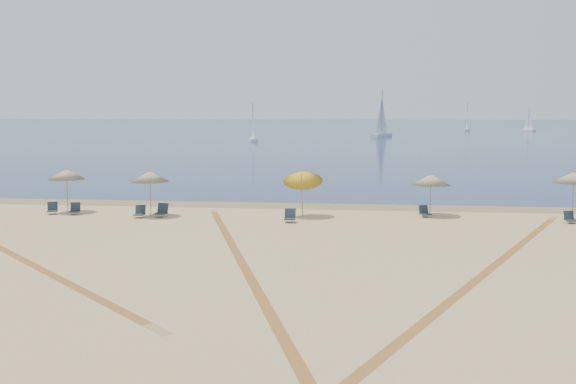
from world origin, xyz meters
name	(u,v)px	position (x,y,z in m)	size (l,w,h in m)	color
ground	(190,355)	(0.00, 0.00, 0.00)	(160.00, 160.00, 0.00)	tan
ocean	(351,126)	(0.00, 225.00, 0.01)	(500.00, 500.00, 0.00)	#0C2151
wet_sand	(296,205)	(0.00, 24.00, 0.00)	(500.00, 500.00, 0.00)	olive
umbrella_1	(66,174)	(-12.34, 19.98, 2.12)	(2.02, 2.02, 2.46)	gray
umbrella_2	(150,176)	(-7.32, 19.22, 2.13)	(2.02, 2.02, 2.47)	gray
umbrella_3	(303,176)	(0.80, 19.90, 2.17)	(2.11, 2.17, 2.81)	gray
umbrella_4	(431,180)	(7.58, 21.08, 1.93)	(2.08, 2.08, 2.28)	gray
umbrella_5	(574,177)	(14.63, 20.17, 2.24)	(2.07, 2.07, 2.58)	gray
chair_2	(52,209)	(-12.89, 19.29, 0.28)	(0.74, 0.79, 0.64)	#1A232C
chair_3	(75,209)	(-11.60, 19.27, 0.28)	(0.65, 0.72, 0.64)	#1A232C
chair_4	(140,212)	(-7.73, 18.66, 0.28)	(0.60, 0.68, 0.64)	#1A232C
chair_5	(162,211)	(-6.65, 19.01, 0.31)	(0.70, 0.78, 0.71)	#1A232C
chair_6	(290,216)	(0.32, 18.13, 0.30)	(0.58, 0.67, 0.67)	#1A232C
chair_7	(424,212)	(7.24, 20.56, 0.27)	(0.69, 0.74, 0.61)	#1A232C
chair_8	(570,218)	(14.31, 19.43, 0.26)	(0.57, 0.64, 0.60)	#1A232C
sailboat_0	(253,130)	(-16.29, 105.29, 2.14)	(2.53, 4.90, 7.08)	white
sailboat_1	(467,122)	(33.34, 173.45, 2.52)	(1.99, 5.70, 8.32)	white
sailboat_2	(528,124)	(50.21, 174.18, 2.07)	(3.25, 4.58, 6.84)	white
sailboat_3	(382,123)	(8.15, 129.08, 3.12)	(4.86, 6.91, 10.30)	white
tire_tracks	(223,262)	(-1.21, 9.12, 0.00)	(58.50, 42.33, 0.00)	tan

